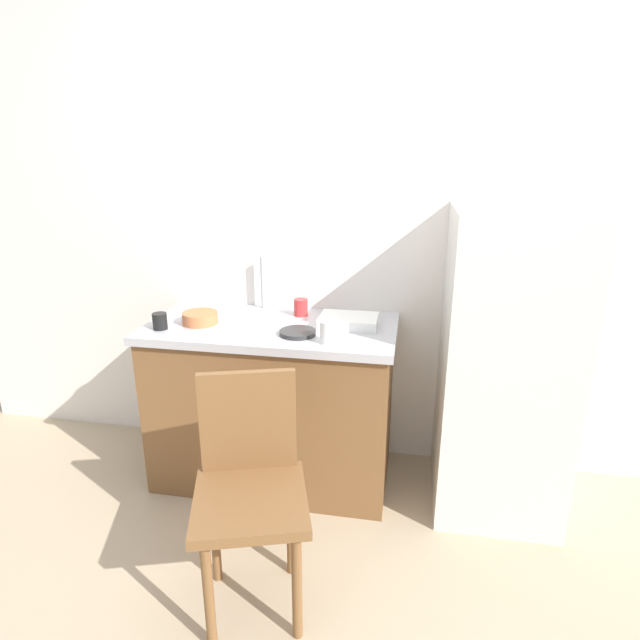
{
  "coord_description": "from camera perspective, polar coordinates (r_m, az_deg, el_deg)",
  "views": [
    {
      "loc": [
        0.23,
        -1.67,
        1.65
      ],
      "look_at": [
        -0.19,
        0.6,
        0.9
      ],
      "focal_mm": 28.91,
      "sensor_mm": 36.0,
      "label": 1
    }
  ],
  "objects": [
    {
      "name": "cup_red",
      "position": [
        2.65,
        -2.14,
        1.41
      ],
      "size": [
        0.07,
        0.07,
        0.09
      ],
      "primitive_type": "cylinder",
      "color": "red",
      "rests_on": "countertop"
    },
    {
      "name": "ground_plane",
      "position": [
        2.36,
        2.11,
        -26.32
      ],
      "size": [
        8.0,
        8.0,
        0.0
      ],
      "primitive_type": "plane",
      "color": "tan"
    },
    {
      "name": "faucet",
      "position": [
        2.77,
        -6.33,
        4.11
      ],
      "size": [
        0.02,
        0.02,
        0.28
      ],
      "primitive_type": "cylinder",
      "color": "#B7B7BC",
      "rests_on": "countertop"
    },
    {
      "name": "dish_tray",
      "position": [
        2.5,
        3.18,
        -0.12
      ],
      "size": [
        0.28,
        0.2,
        0.05
      ],
      "primitive_type": "cube",
      "color": "white",
      "rests_on": "countertop"
    },
    {
      "name": "refrigerator",
      "position": [
        2.53,
        19.71,
        -4.75
      ],
      "size": [
        0.56,
        0.61,
        1.42
      ],
      "primitive_type": "cube",
      "color": "silver",
      "rests_on": "ground_plane"
    },
    {
      "name": "countertop",
      "position": [
        2.55,
        -5.33,
        -0.83
      ],
      "size": [
        1.22,
        0.64,
        0.04
      ],
      "primitive_type": "cube",
      "color": "#B7B7BC",
      "rests_on": "cabinet_base"
    },
    {
      "name": "back_wall",
      "position": [
        2.71,
        5.57,
        8.75
      ],
      "size": [
        4.8,
        0.1,
        2.43
      ],
      "primitive_type": "cube",
      "color": "white",
      "rests_on": "ground_plane"
    },
    {
      "name": "cup_white",
      "position": [
        2.26,
        0.88,
        -1.35
      ],
      "size": [
        0.07,
        0.07,
        0.1
      ],
      "primitive_type": "cylinder",
      "color": "white",
      "rests_on": "countertop"
    },
    {
      "name": "cabinet_base",
      "position": [
        2.72,
        -5.07,
        -9.3
      ],
      "size": [
        1.18,
        0.6,
        0.81
      ],
      "primitive_type": "cube",
      "color": "brown",
      "rests_on": "ground_plane"
    },
    {
      "name": "cup_black",
      "position": [
        2.56,
        -17.31,
        -0.12
      ],
      "size": [
        0.07,
        0.07,
        0.08
      ],
      "primitive_type": "cylinder",
      "color": "black",
      "rests_on": "countertop"
    },
    {
      "name": "chair",
      "position": [
        1.98,
        -7.75,
        -17.55
      ],
      "size": [
        0.5,
        0.5,
        0.89
      ],
      "rotation": [
        0.0,
        0.0,
        0.31
      ],
      "color": "brown",
      "rests_on": "ground_plane"
    },
    {
      "name": "terracotta_bowl",
      "position": [
        2.6,
        -13.14,
        0.24
      ],
      "size": [
        0.17,
        0.17,
        0.06
      ],
      "primitive_type": "cylinder",
      "color": "#C67042",
      "rests_on": "countertop"
    },
    {
      "name": "hotplate",
      "position": [
        2.38,
        -2.49,
        -1.4
      ],
      "size": [
        0.17,
        0.17,
        0.02
      ],
      "primitive_type": "cylinder",
      "color": "#2D2D2D",
      "rests_on": "countertop"
    }
  ]
}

